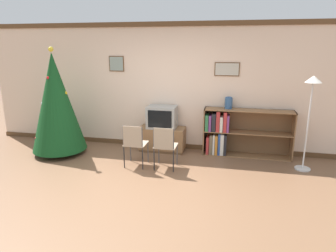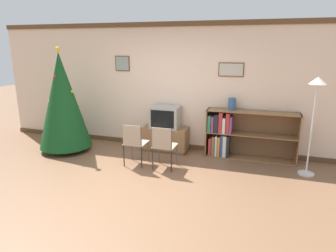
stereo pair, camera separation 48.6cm
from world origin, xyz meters
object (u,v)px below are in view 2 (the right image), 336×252
at_px(television, 165,117).
at_px(tv_console, 165,139).
at_px(vase, 232,104).
at_px(folding_chair_left, 134,142).
at_px(standing_lamp, 315,101).
at_px(bookshelf, 234,134).
at_px(christmas_tree, 63,101).
at_px(folding_chair_right, 163,145).

bearing_deg(television, tv_console, 90.00).
height_order(television, vase, vase).
distance_m(folding_chair_left, standing_lamp, 3.24).
xyz_separation_m(folding_chair_left, vase, (1.66, 1.11, 0.63)).
bearing_deg(television, vase, 4.29).
xyz_separation_m(tv_console, bookshelf, (1.46, 0.05, 0.22)).
bearing_deg(christmas_tree, tv_console, 17.01).
bearing_deg(standing_lamp, tv_console, 170.70).
relative_size(christmas_tree, bookshelf, 1.24).
relative_size(christmas_tree, tv_console, 2.26).
distance_m(folding_chair_right, bookshelf, 1.58).
bearing_deg(christmas_tree, folding_chair_right, -8.89).
height_order(christmas_tree, bookshelf, christmas_tree).
height_order(tv_console, bookshelf, bookshelf).
relative_size(folding_chair_left, folding_chair_right, 1.00).
relative_size(television, standing_lamp, 0.36).
bearing_deg(tv_console, bookshelf, 2.04).
bearing_deg(television, christmas_tree, -163.06).
bearing_deg(standing_lamp, folding_chair_left, -169.89).
relative_size(folding_chair_left, standing_lamp, 0.47).
xyz_separation_m(christmas_tree, television, (2.08, 0.63, -0.35)).
distance_m(folding_chair_right, vase, 1.67).
distance_m(christmas_tree, folding_chair_left, 1.93).
bearing_deg(tv_console, folding_chair_right, -73.96).
bearing_deg(christmas_tree, folding_chair_left, -11.69).
bearing_deg(christmas_tree, television, 16.94).
bearing_deg(vase, tv_console, -175.81).
bearing_deg(folding_chair_right, folding_chair_left, 180.00).
height_order(christmas_tree, tv_console, christmas_tree).
relative_size(tv_console, folding_chair_right, 1.19).
xyz_separation_m(folding_chair_right, standing_lamp, (2.50, 0.55, 0.85)).
bearing_deg(folding_chair_right, bookshelf, 42.14).
distance_m(tv_console, television, 0.49).
bearing_deg(tv_console, television, -90.00).
distance_m(television, folding_chair_left, 1.08).
height_order(christmas_tree, folding_chair_left, christmas_tree).
xyz_separation_m(christmas_tree, folding_chair_left, (1.79, -0.37, -0.62)).
xyz_separation_m(christmas_tree, vase, (3.45, 0.74, 0.00)).
bearing_deg(folding_chair_right, tv_console, 106.04).
bearing_deg(vase, folding_chair_left, -146.35).
height_order(folding_chair_left, standing_lamp, standing_lamp).
distance_m(tv_console, folding_chair_left, 1.07).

